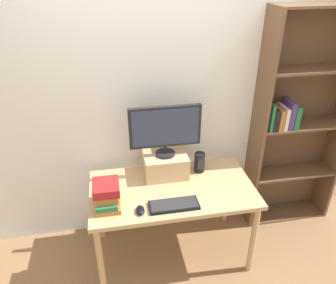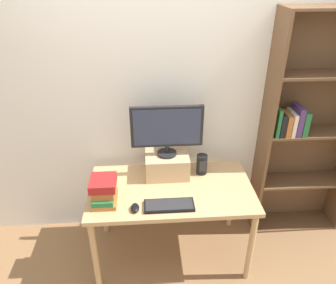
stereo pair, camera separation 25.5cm
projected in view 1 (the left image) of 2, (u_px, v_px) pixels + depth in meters
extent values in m
plane|color=olive|center=(172.00, 251.00, 3.03)|extent=(12.00, 12.00, 0.00)
cube|color=silver|center=(162.00, 101.00, 2.81)|extent=(7.00, 0.08, 2.60)
cube|color=tan|center=(172.00, 189.00, 2.68)|extent=(1.33, 0.73, 0.04)
cylinder|color=tan|center=(101.00, 262.00, 2.49)|extent=(0.05, 0.05, 0.69)
cylinder|color=tan|center=(253.00, 240.00, 2.69)|extent=(0.05, 0.05, 0.69)
cylinder|color=tan|center=(100.00, 208.00, 3.03)|extent=(0.05, 0.05, 0.69)
cylinder|color=tan|center=(227.00, 193.00, 3.23)|extent=(0.05, 0.05, 0.69)
cube|color=brown|center=(258.00, 129.00, 2.92)|extent=(0.03, 0.28, 2.07)
cube|color=brown|center=(293.00, 119.00, 3.10)|extent=(0.86, 0.01, 2.07)
cube|color=brown|center=(282.00, 212.00, 3.49)|extent=(0.80, 0.27, 0.02)
cube|color=brown|center=(291.00, 172.00, 3.24)|extent=(0.80, 0.27, 0.02)
cube|color=brown|center=(301.00, 125.00, 2.98)|extent=(0.80, 0.27, 0.02)
cube|color=brown|center=(313.00, 69.00, 2.73)|extent=(0.80, 0.27, 0.02)
cube|color=brown|center=(327.00, 5.00, 2.49)|extent=(0.80, 0.27, 0.02)
cube|color=#236B38|center=(268.00, 115.00, 2.84)|extent=(0.03, 0.20, 0.25)
cube|color=black|center=(272.00, 118.00, 2.86)|extent=(0.04, 0.20, 0.19)
cube|color=#AD662D|center=(277.00, 118.00, 2.87)|extent=(0.04, 0.20, 0.19)
cube|color=silver|center=(282.00, 117.00, 2.87)|extent=(0.03, 0.20, 0.20)
cube|color=#4C336B|center=(287.00, 114.00, 2.87)|extent=(0.05, 0.20, 0.25)
cube|color=#236B38|center=(293.00, 115.00, 2.89)|extent=(0.05, 0.20, 0.21)
cube|color=tan|center=(165.00, 164.00, 2.80)|extent=(0.36, 0.29, 0.19)
cylinder|color=black|center=(165.00, 153.00, 2.75)|extent=(0.16, 0.16, 0.02)
cylinder|color=black|center=(165.00, 149.00, 2.73)|extent=(0.03, 0.03, 0.07)
cube|color=black|center=(165.00, 127.00, 2.63)|extent=(0.59, 0.04, 0.35)
cube|color=#2D3851|center=(166.00, 128.00, 2.61)|extent=(0.54, 0.00, 0.31)
cube|color=black|center=(174.00, 205.00, 2.46)|extent=(0.38, 0.15, 0.02)
cube|color=#28282B|center=(174.00, 204.00, 2.46)|extent=(0.35, 0.13, 0.00)
ellipsoid|color=black|center=(140.00, 210.00, 2.40)|extent=(0.06, 0.10, 0.04)
cube|color=#AD662D|center=(108.00, 204.00, 2.47)|extent=(0.18, 0.25, 0.04)
cube|color=#236B38|center=(107.00, 200.00, 2.45)|extent=(0.16, 0.25, 0.04)
cube|color=#AD662D|center=(107.00, 193.00, 2.43)|extent=(0.16, 0.22, 0.06)
cube|color=maroon|center=(106.00, 187.00, 2.39)|extent=(0.19, 0.21, 0.07)
cylinder|color=black|center=(199.00, 162.00, 2.84)|extent=(0.09, 0.09, 0.18)
cube|color=#2D2D30|center=(201.00, 164.00, 2.80)|extent=(0.06, 0.00, 0.10)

